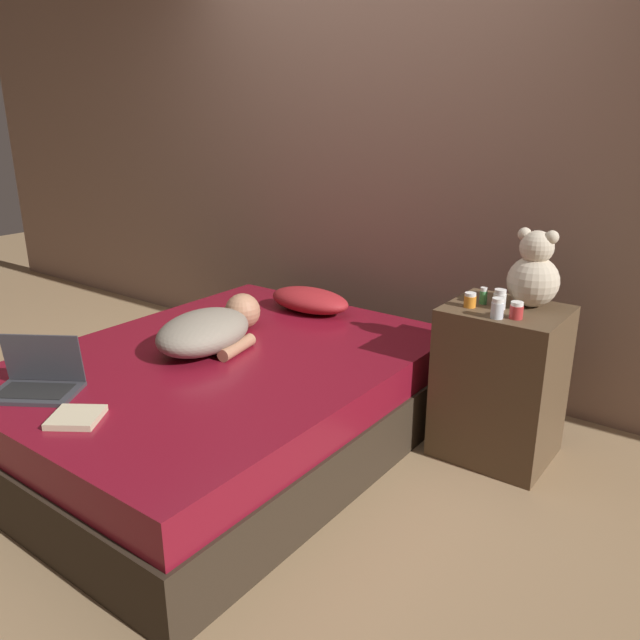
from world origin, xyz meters
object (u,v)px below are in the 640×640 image
at_px(laptop, 38,379).
at_px(teddy_bear, 534,273).
at_px(person_lying, 210,329).
at_px(bottle_clear, 497,308).
at_px(bottle_green, 483,296).
at_px(bottle_white, 500,299).
at_px(pillow, 310,300).
at_px(book, 76,417).
at_px(bottle_orange, 470,300).
at_px(bottle_red, 516,310).

relative_size(laptop, teddy_bear, 1.16).
bearing_deg(person_lying, bottle_clear, 9.59).
bearing_deg(bottle_clear, bottle_green, 128.59).
relative_size(laptop, bottle_white, 4.48).
bearing_deg(person_lying, bottle_green, 18.38).
xyz_separation_m(pillow, person_lying, (-0.04, -0.72, 0.02)).
distance_m(bottle_green, book, 1.75).
height_order(pillow, bottle_orange, bottle_orange).
height_order(teddy_bear, bottle_orange, teddy_bear).
bearing_deg(laptop, bottle_white, 12.14).
height_order(teddy_bear, bottle_red, teddy_bear).
xyz_separation_m(pillow, bottle_white, (1.13, -0.13, 0.24)).
height_order(person_lying, book, person_lying).
height_order(pillow, bottle_clear, bottle_clear).
relative_size(teddy_bear, bottle_orange, 5.26).
bearing_deg(pillow, laptop, -99.00).
bearing_deg(bottle_clear, bottle_red, 33.19).
height_order(bottle_orange, bottle_red, bottle_red).
relative_size(laptop, book, 1.64).
xyz_separation_m(bottle_orange, bottle_clear, (0.15, -0.08, 0.01)).
bearing_deg(bottle_orange, book, -123.66).
relative_size(pillow, bottle_clear, 5.71).
relative_size(bottle_white, bottle_red, 1.23).
xyz_separation_m(person_lying, bottle_red, (1.28, 0.51, 0.21)).
bearing_deg(bottle_clear, pillow, 167.79).
distance_m(laptop, bottle_white, 1.95).
xyz_separation_m(bottle_green, book, (-0.94, -1.45, -0.29)).
distance_m(pillow, bottle_white, 1.17).
bearing_deg(bottle_orange, bottle_white, 23.00).
xyz_separation_m(teddy_bear, bottle_red, (0.01, -0.21, -0.11)).
bearing_deg(book, laptop, 170.49).
bearing_deg(person_lying, bottle_white, 15.32).
bearing_deg(bottle_clear, bottle_white, 107.48).
bearing_deg(bottle_green, laptop, -132.68).
distance_m(person_lying, bottle_white, 1.33).
height_order(bottle_green, bottle_orange, bottle_green).
bearing_deg(bottle_green, book, -122.95).
bearing_deg(teddy_bear, bottle_orange, -140.19).
bearing_deg(book, bottle_green, 57.05).
relative_size(person_lying, bottle_white, 8.27).
bearing_deg(laptop, bottle_orange, 13.58).
relative_size(pillow, bottle_orange, 7.63).
height_order(person_lying, laptop, laptop).
distance_m(person_lying, teddy_bear, 1.49).
relative_size(bottle_green, bottle_white, 0.85).
relative_size(person_lying, bottle_red, 10.15).
bearing_deg(laptop, bottle_green, 14.66).
bearing_deg(bottle_green, bottle_clear, -51.41).
bearing_deg(bottle_clear, bottle_orange, 153.20).
xyz_separation_m(bottle_orange, bottle_white, (0.11, 0.05, 0.01)).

